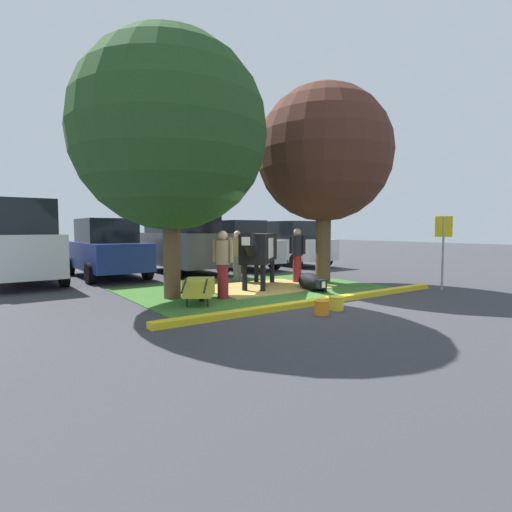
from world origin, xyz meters
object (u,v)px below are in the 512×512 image
(shade_tree_right, at_px, (324,154))
(bucket_yellow, at_px, (336,303))
(shade_tree_left, at_px, (170,133))
(wheelbarrow, at_px, (199,288))
(parking_sign, at_px, (443,238))
(suv_dark_grey, at_px, (181,239))
(person_visitor_far, at_px, (297,254))
(sedan_blue, at_px, (106,249))
(person_visitor_near, at_px, (223,263))
(cow_holstein, at_px, (259,248))
(sedan_silver, at_px, (237,245))
(bucket_orange, at_px, (321,307))
(suv_black, at_px, (19,242))
(hatchback_white, at_px, (290,244))
(calf_lying, at_px, (311,282))
(person_handler, at_px, (237,255))

(shade_tree_right, bearing_deg, bucket_yellow, -131.06)
(shade_tree_left, bearing_deg, wheelbarrow, -81.93)
(parking_sign, bearing_deg, suv_dark_grey, 115.79)
(person_visitor_far, distance_m, parking_sign, 4.10)
(sedan_blue, relative_size, suv_dark_grey, 0.96)
(person_visitor_near, bearing_deg, sedan_blue, 100.18)
(cow_holstein, height_order, sedan_blue, sedan_blue)
(person_visitor_near, xyz_separation_m, sedan_silver, (4.24, 6.04, 0.11))
(person_visitor_near, bearing_deg, shade_tree_right, 10.16)
(shade_tree_left, xyz_separation_m, shade_tree_right, (4.97, -0.07, 0.04))
(shade_tree_left, xyz_separation_m, bucket_orange, (1.63, -3.39, -3.76))
(suv_black, height_order, hatchback_white, suv_black)
(cow_holstein, relative_size, person_visitor_near, 1.53)
(person_visitor_near, relative_size, bucket_orange, 5.38)
(bucket_orange, relative_size, suv_black, 0.07)
(bucket_orange, bearing_deg, calf_lying, 50.67)
(hatchback_white, bearing_deg, sedan_silver, 177.27)
(calf_lying, xyz_separation_m, person_visitor_far, (0.67, 1.33, 0.68))
(shade_tree_right, bearing_deg, wheelbarrow, -167.88)
(suv_black, relative_size, suv_dark_grey, 1.00)
(parking_sign, relative_size, bucket_orange, 6.63)
(sedan_blue, height_order, suv_dark_grey, suv_dark_grey)
(suv_black, height_order, suv_dark_grey, same)
(shade_tree_left, bearing_deg, bucket_yellow, -55.40)
(shade_tree_right, distance_m, sedan_blue, 7.94)
(sedan_blue, bearing_deg, hatchback_white, -0.84)
(person_visitor_near, distance_m, suv_dark_grey, 6.15)
(bucket_orange, distance_m, sedan_blue, 8.84)
(person_handler, height_order, wheelbarrow, person_handler)
(calf_lying, xyz_separation_m, bucket_yellow, (-1.34, -2.20, -0.09))
(shade_tree_left, distance_m, cow_holstein, 3.88)
(person_handler, bearing_deg, bucket_orange, -104.18)
(sedan_silver, bearing_deg, bucket_yellow, -109.28)
(shade_tree_right, bearing_deg, cow_holstein, 173.79)
(parking_sign, relative_size, bucket_yellow, 6.21)
(shade_tree_right, relative_size, cow_holstein, 2.41)
(hatchback_white, bearing_deg, bucket_yellow, -124.76)
(bucket_yellow, bearing_deg, sedan_silver, 70.72)
(calf_lying, distance_m, suv_black, 8.85)
(bucket_yellow, bearing_deg, bucket_orange, -164.33)
(shade_tree_right, relative_size, bucket_yellow, 18.57)
(person_handler, xyz_separation_m, suv_dark_grey, (-0.29, 3.50, 0.40))
(cow_holstein, distance_m, suv_dark_grey, 4.95)
(shade_tree_right, distance_m, wheelbarrow, 6.08)
(parking_sign, height_order, bucket_orange, parking_sign)
(person_visitor_near, distance_m, person_visitor_far, 3.47)
(bucket_orange, relative_size, suv_dark_grey, 0.07)
(suv_dark_grey, bearing_deg, wheelbarrow, -111.44)
(calf_lying, relative_size, parking_sign, 0.66)
(suv_dark_grey, bearing_deg, bucket_yellow, -92.60)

